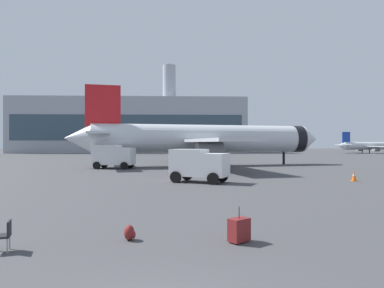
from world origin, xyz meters
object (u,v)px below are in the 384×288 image
rolling_suitcase (239,230)px  airplane_taxiing (369,146)px  cargo_van (198,164)px  safety_cone_near (175,159)px  airplane_at_gate (203,139)px  traveller_backpack (130,233)px  gate_chair (4,234)px  service_truck (113,155)px  safety_cone_mid (354,176)px

rolling_suitcase → airplane_taxiing: bearing=58.8°
cargo_van → safety_cone_near: (-2.19, 30.67, -1.07)m
airplane_at_gate → traveller_backpack: size_ratio=74.06×
airplane_taxiing → safety_cone_near: size_ratio=28.74×
traveller_backpack → gate_chair: bearing=-163.5°
service_truck → cargo_van: size_ratio=1.06×
airplane_taxiing → safety_cone_mid: bearing=-120.0°
safety_cone_mid → safety_cone_near: bearing=116.2°
safety_cone_mid → traveller_backpack: 22.83m
cargo_van → airplane_at_gate: bearing=84.9°
airplane_taxiing → gate_chair: airplane_taxiing is taller
safety_cone_near → cargo_van: bearing=-85.9°
airplane_taxiing → safety_cone_mid: airplane_taxiing is taller
airplane_at_gate → gate_chair: bearing=-102.6°
safety_cone_near → rolling_suitcase: 47.16m
service_truck → cargo_van: (9.43, -15.06, -0.16)m
cargo_van → safety_cone_mid: cargo_van is taller
safety_cone_near → gate_chair: bearing=-95.1°
cargo_van → traveller_backpack: size_ratio=10.06×
safety_cone_mid → service_truck: bearing=146.5°
airplane_taxiing → airplane_at_gate: bearing=-133.8°
safety_cone_near → traveller_backpack: size_ratio=1.61×
service_truck → gate_chair: bearing=-84.8°
cargo_van → safety_cone_near: size_ratio=6.24×
airplane_at_gate → safety_cone_mid: bearing=-61.2°
airplane_at_gate → cargo_van: size_ratio=7.36×
airplane_taxiing → gate_chair: 115.23m
airplane_at_gate → gate_chair: 38.29m
traveller_backpack → airplane_taxiing: bearing=57.2°
traveller_backpack → gate_chair: size_ratio=0.56×
airplane_taxiing → safety_cone_near: airplane_taxiing is taller
airplane_taxiing → cargo_van: size_ratio=4.60×
gate_chair → rolling_suitcase: bearing=5.4°
safety_cone_near → gate_chair: (-4.30, -47.74, 0.12)m
safety_cone_mid → traveller_backpack: bearing=-133.7°
rolling_suitcase → traveller_backpack: 3.42m
airplane_at_gate → service_truck: airplane_at_gate is taller
airplane_taxiing → safety_cone_near: (-60.02, -47.85, -1.91)m
cargo_van → safety_cone_mid: size_ratio=5.80×
traveller_backpack → cargo_van: bearing=79.0°
service_truck → rolling_suitcase: service_truck is taller
airplane_taxiing → rolling_suitcase: airplane_taxiing is taller
rolling_suitcase → gate_chair: bearing=-174.6°
airplane_at_gate → cargo_van: 20.38m
service_truck → safety_cone_mid: service_truck is taller
rolling_suitcase → traveller_backpack: bearing=174.0°
rolling_suitcase → gate_chair: rolling_suitcase is taller
rolling_suitcase → gate_chair: (-6.79, -0.64, 0.11)m
airplane_taxiing → traveller_backpack: (-60.94, -94.59, -2.06)m
safety_cone_near → safety_cone_mid: bearing=-63.8°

